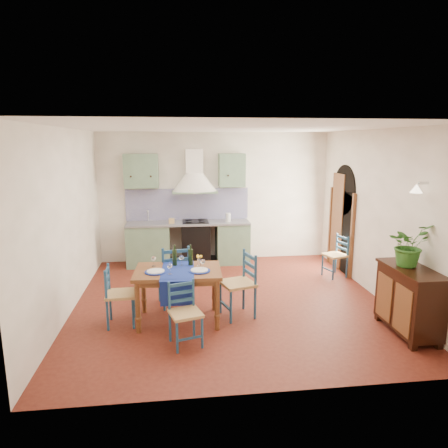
% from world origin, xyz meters
% --- Properties ---
extents(floor, '(5.00, 5.00, 0.00)m').
position_xyz_m(floor, '(0.00, 0.00, 0.00)').
color(floor, '#4B1610').
rests_on(floor, ground).
extents(back_wall, '(5.00, 0.96, 2.80)m').
position_xyz_m(back_wall, '(-0.47, 2.29, 1.05)').
color(back_wall, white).
rests_on(back_wall, ground).
extents(right_wall, '(0.26, 5.00, 2.80)m').
position_xyz_m(right_wall, '(2.50, 0.28, 1.34)').
color(right_wall, white).
rests_on(right_wall, ground).
extents(left_wall, '(0.04, 5.00, 2.80)m').
position_xyz_m(left_wall, '(-2.50, 0.00, 1.40)').
color(left_wall, white).
rests_on(left_wall, ground).
extents(ceiling, '(5.00, 5.00, 0.01)m').
position_xyz_m(ceiling, '(0.00, 0.00, 2.80)').
color(ceiling, white).
rests_on(ceiling, back_wall).
extents(dining_table, '(1.26, 0.96, 1.10)m').
position_xyz_m(dining_table, '(-0.84, -0.64, 0.69)').
color(dining_table, brown).
rests_on(dining_table, ground).
extents(chair_near, '(0.48, 0.48, 0.82)m').
position_xyz_m(chair_near, '(-0.77, -1.34, 0.43)').
color(chair_near, navy).
rests_on(chair_near, ground).
extents(chair_far, '(0.56, 0.56, 1.01)m').
position_xyz_m(chair_far, '(-0.90, -0.05, 0.52)').
color(chair_far, navy).
rests_on(chair_far, ground).
extents(chair_left, '(0.42, 0.42, 0.87)m').
position_xyz_m(chair_left, '(-1.69, -0.66, 0.45)').
color(chair_left, navy).
rests_on(chair_left, ground).
extents(chair_right, '(0.57, 0.57, 0.98)m').
position_xyz_m(chair_right, '(0.07, -0.57, 0.51)').
color(chair_right, navy).
rests_on(chair_right, ground).
extents(chair_spare, '(0.48, 0.48, 0.82)m').
position_xyz_m(chair_spare, '(2.23, 1.00, 0.42)').
color(chair_spare, navy).
rests_on(chair_spare, ground).
extents(sideboard, '(0.50, 1.05, 0.94)m').
position_xyz_m(sideboard, '(2.26, -1.42, 0.51)').
color(sideboard, black).
rests_on(sideboard, ground).
extents(potted_plant, '(0.65, 0.61, 0.59)m').
position_xyz_m(potted_plant, '(2.25, -1.30, 1.23)').
color(potted_plant, '#2A621F').
rests_on(potted_plant, sideboard).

